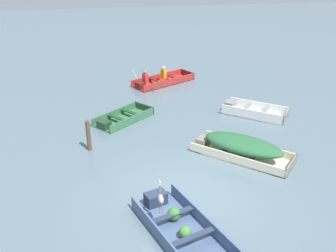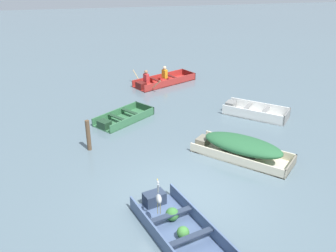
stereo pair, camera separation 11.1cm
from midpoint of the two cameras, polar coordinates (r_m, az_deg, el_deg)
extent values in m
plane|color=slate|center=(10.59, 2.64, -10.73)|extent=(80.00, 80.00, 0.00)
cube|color=#475B7F|center=(9.37, 1.83, -16.12)|extent=(2.15, 3.31, 0.04)
cube|color=#475B7F|center=(9.03, -1.58, -16.57)|extent=(1.00, 2.93, 0.38)
cube|color=#475B7F|center=(9.52, 5.05, -14.12)|extent=(1.00, 2.93, 0.38)
cube|color=#273246|center=(10.18, -2.19, -10.97)|extent=(0.65, 0.52, 0.34)
cube|color=#273246|center=(9.50, 0.37, -13.35)|extent=(1.15, 0.51, 0.04)
cube|color=#273246|center=(8.91, 3.46, -16.52)|extent=(1.15, 0.51, 0.04)
sphere|color=#387533|center=(9.63, 0.57, -13.29)|extent=(0.34, 0.34, 0.34)
sphere|color=#428438|center=(9.15, 2.27, -15.90)|extent=(0.30, 0.30, 0.30)
cube|color=#387047|center=(15.24, -6.93, 0.94)|extent=(2.58, 2.37, 0.04)
cube|color=#387047|center=(14.85, -5.60, 0.93)|extent=(1.94, 1.58, 0.32)
cube|color=#387047|center=(15.53, -8.27, 1.90)|extent=(1.94, 1.58, 0.32)
cube|color=#1E3D27|center=(15.96, -3.86, 2.76)|extent=(0.71, 0.86, 0.32)
cube|color=#1E3D27|center=(14.55, -9.92, 0.21)|extent=(0.58, 0.60, 0.29)
cube|color=#1E3D27|center=(14.92, -7.99, 1.27)|extent=(0.73, 0.85, 0.04)
cube|color=#1E3D27|center=(15.39, -5.99, 2.13)|extent=(0.73, 0.85, 0.04)
cube|color=beige|center=(12.70, 10.95, -4.55)|extent=(3.16, 3.12, 0.04)
cube|color=beige|center=(12.17, 9.98, -5.09)|extent=(2.38, 2.32, 0.32)
cube|color=beige|center=(13.10, 11.95, -2.97)|extent=(2.38, 2.32, 0.32)
cube|color=gray|center=(12.24, 17.99, -5.84)|extent=(0.86, 0.88, 0.32)
cube|color=gray|center=(13.14, 5.16, -2.33)|extent=(0.63, 0.63, 0.29)
cube|color=gray|center=(12.75, 9.00, -3.13)|extent=(0.87, 0.88, 0.04)
cube|color=gray|center=(12.45, 13.12, -4.23)|extent=(0.87, 0.88, 0.04)
ellipsoid|color=#286038|center=(12.49, 11.12, -2.78)|extent=(2.70, 2.67, 0.47)
cube|color=white|center=(16.00, 12.92, 1.66)|extent=(2.65, 2.46, 0.04)
cube|color=white|center=(15.48, 12.45, 1.66)|extent=(2.00, 1.69, 0.42)
cube|color=white|center=(16.38, 13.48, 2.88)|extent=(2.00, 1.69, 0.42)
cube|color=gray|center=(15.69, 17.38, 1.40)|extent=(0.72, 0.84, 0.42)
cube|color=gray|center=(16.21, 9.25, 3.10)|extent=(0.58, 0.60, 0.38)
cube|color=gray|center=(15.98, 11.70, 2.90)|extent=(0.74, 0.83, 0.04)
cube|color=gray|center=(15.80, 14.35, 2.37)|extent=(0.74, 0.83, 0.04)
cube|color=#AD2D28|center=(19.54, -0.83, 6.59)|extent=(3.45, 2.50, 0.04)
cube|color=#AD2D28|center=(19.11, 0.14, 6.66)|extent=(2.98, 1.58, 0.36)
cube|color=#AD2D28|center=(19.88, -1.77, 7.38)|extent=(2.98, 1.58, 0.36)
cube|color=maroon|center=(20.50, 2.80, 7.91)|extent=(0.55, 0.99, 0.36)
cube|color=maroon|center=(18.65, -4.44, 6.17)|extent=(0.54, 0.60, 0.32)
cube|color=maroon|center=(19.18, -2.02, 6.99)|extent=(0.60, 0.95, 0.04)
cube|color=maroon|center=(19.77, 0.31, 7.55)|extent=(0.60, 0.95, 0.04)
cube|color=orange|center=(19.40, -0.84, 7.95)|extent=(0.29, 0.33, 0.44)
sphere|color=beige|center=(19.30, -0.85, 8.86)|extent=(0.18, 0.18, 0.18)
cube|color=red|center=(18.73, -3.66, 7.28)|extent=(0.29, 0.33, 0.44)
sphere|color=#9E7051|center=(18.64, -3.69, 8.22)|extent=(0.18, 0.18, 0.18)
cylinder|color=tan|center=(18.11, -2.08, 6.36)|extent=(0.33, 0.59, 0.55)
cylinder|color=tan|center=(19.42, -5.12, 7.56)|extent=(0.33, 0.59, 0.55)
cylinder|color=olive|center=(9.26, -1.64, -12.39)|extent=(0.02, 0.02, 0.35)
cylinder|color=olive|center=(9.27, -1.26, -12.36)|extent=(0.02, 0.02, 0.35)
ellipsoid|color=#93999E|center=(9.11, -1.47, -11.05)|extent=(0.16, 0.33, 0.18)
cylinder|color=#93999E|center=(9.08, -1.58, -9.48)|extent=(0.05, 0.12, 0.28)
ellipsoid|color=#93999E|center=(9.02, -1.62, -8.56)|extent=(0.07, 0.11, 0.06)
cone|color=gold|center=(9.09, -1.69, -8.28)|extent=(0.03, 0.10, 0.02)
cylinder|color=brown|center=(12.94, -12.26, -1.45)|extent=(0.15, 0.15, 1.10)
camera|label=1|loc=(0.06, -90.23, -0.11)|focal=40.00mm
camera|label=2|loc=(0.06, 89.77, 0.11)|focal=40.00mm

